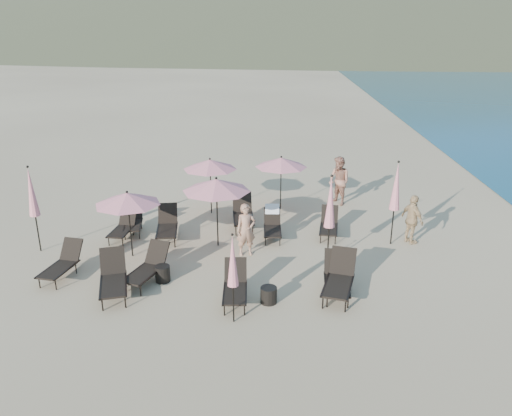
{
  "coord_description": "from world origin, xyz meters",
  "views": [
    {
      "loc": [
        0.83,
        -11.71,
        6.61
      ],
      "look_at": [
        0.07,
        3.5,
        1.1
      ],
      "focal_mm": 35.0,
      "sensor_mm": 36.0,
      "label": 1
    }
  ],
  "objects_px": {
    "umbrella_open_0": "(127,199)",
    "umbrella_open_1": "(216,185)",
    "lounger_2": "(148,267)",
    "side_table_1": "(269,295)",
    "lounger_9": "(243,213)",
    "lounger_11": "(329,224)",
    "umbrella_closed_1": "(396,187)",
    "lounger_10": "(272,224)",
    "umbrella_closed_3": "(330,203)",
    "umbrella_closed_2": "(32,193)",
    "side_table_0": "(163,274)",
    "lounger_3": "(235,285)",
    "lounger_4": "(337,277)",
    "lounger_6": "(123,226)",
    "lounger_0": "(62,263)",
    "umbrella_closed_0": "(233,261)",
    "lounger_5": "(340,278)",
    "beachgoer_a": "(246,230)",
    "umbrella_open_3": "(281,162)",
    "umbrella_open_2": "(210,164)",
    "lounger_1": "(113,277)",
    "beachgoer_b": "(339,181)",
    "beachgoer_c": "(412,220)",
    "lounger_8": "(167,225)",
    "lounger_7": "(133,221)"
  },
  "relations": [
    {
      "from": "umbrella_open_0",
      "to": "umbrella_open_1",
      "type": "bearing_deg",
      "value": 19.81
    },
    {
      "from": "lounger_5",
      "to": "beachgoer_a",
      "type": "xyz_separation_m",
      "value": [
        -2.6,
        2.31,
        0.34
      ]
    },
    {
      "from": "umbrella_closed_1",
      "to": "umbrella_open_1",
      "type": "bearing_deg",
      "value": -175.91
    },
    {
      "from": "lounger_8",
      "to": "lounger_10",
      "type": "height_order",
      "value": "lounger_8"
    },
    {
      "from": "lounger_9",
      "to": "lounger_10",
      "type": "xyz_separation_m",
      "value": [
        1.05,
        -0.87,
        -0.03
      ]
    },
    {
      "from": "umbrella_closed_0",
      "to": "side_table_1",
      "type": "xyz_separation_m",
      "value": [
        0.81,
        0.93,
        -1.38
      ]
    },
    {
      "from": "umbrella_closed_2",
      "to": "beachgoer_b",
      "type": "distance_m",
      "value": 11.01
    },
    {
      "from": "lounger_10",
      "to": "side_table_1",
      "type": "relative_size",
      "value": 3.62
    },
    {
      "from": "lounger_8",
      "to": "beachgoer_c",
      "type": "distance_m",
      "value": 7.99
    },
    {
      "from": "lounger_2",
      "to": "side_table_0",
      "type": "relative_size",
      "value": 3.84
    },
    {
      "from": "lounger_2",
      "to": "side_table_0",
      "type": "height_order",
      "value": "lounger_2"
    },
    {
      "from": "lounger_11",
      "to": "umbrella_open_1",
      "type": "distance_m",
      "value": 4.11
    },
    {
      "from": "lounger_1",
      "to": "beachgoer_c",
      "type": "distance_m",
      "value": 9.36
    },
    {
      "from": "beachgoer_b",
      "to": "lounger_7",
      "type": "bearing_deg",
      "value": -102.03
    },
    {
      "from": "umbrella_open_2",
      "to": "umbrella_closed_2",
      "type": "relative_size",
      "value": 0.77
    },
    {
      "from": "lounger_10",
      "to": "umbrella_open_2",
      "type": "xyz_separation_m",
      "value": [
        -2.34,
        2.13,
        1.44
      ]
    },
    {
      "from": "umbrella_open_1",
      "to": "lounger_9",
      "type": "bearing_deg",
      "value": 68.22
    },
    {
      "from": "lounger_4",
      "to": "beachgoer_b",
      "type": "relative_size",
      "value": 0.88
    },
    {
      "from": "lounger_0",
      "to": "lounger_3",
      "type": "height_order",
      "value": "lounger_0"
    },
    {
      "from": "lounger_8",
      "to": "beachgoer_c",
      "type": "relative_size",
      "value": 1.1
    },
    {
      "from": "lounger_11",
      "to": "side_table_0",
      "type": "xyz_separation_m",
      "value": [
        -4.86,
        -3.49,
        -0.18
      ]
    },
    {
      "from": "lounger_6",
      "to": "umbrella_closed_0",
      "type": "bearing_deg",
      "value": -45.17
    },
    {
      "from": "lounger_0",
      "to": "umbrella_closed_2",
      "type": "bearing_deg",
      "value": 141.08
    },
    {
      "from": "lounger_11",
      "to": "side_table_1",
      "type": "height_order",
      "value": "lounger_11"
    },
    {
      "from": "umbrella_open_1",
      "to": "beachgoer_a",
      "type": "height_order",
      "value": "umbrella_open_1"
    },
    {
      "from": "umbrella_open_0",
      "to": "umbrella_open_1",
      "type": "height_order",
      "value": "umbrella_open_1"
    },
    {
      "from": "lounger_7",
      "to": "side_table_1",
      "type": "relative_size",
      "value": 3.63
    },
    {
      "from": "lounger_5",
      "to": "beachgoer_a",
      "type": "distance_m",
      "value": 3.5
    },
    {
      "from": "umbrella_open_3",
      "to": "umbrella_closed_1",
      "type": "xyz_separation_m",
      "value": [
        3.59,
        -3.1,
        0.07
      ]
    },
    {
      "from": "lounger_0",
      "to": "umbrella_closed_2",
      "type": "relative_size",
      "value": 0.6
    },
    {
      "from": "umbrella_closed_3",
      "to": "lounger_1",
      "type": "bearing_deg",
      "value": -160.34
    },
    {
      "from": "umbrella_open_0",
      "to": "umbrella_closed_1",
      "type": "distance_m",
      "value": 8.23
    },
    {
      "from": "lounger_11",
      "to": "lounger_4",
      "type": "bearing_deg",
      "value": -85.27
    },
    {
      "from": "lounger_10",
      "to": "umbrella_closed_0",
      "type": "height_order",
      "value": "umbrella_closed_0"
    },
    {
      "from": "lounger_1",
      "to": "lounger_10",
      "type": "relative_size",
      "value": 1.21
    },
    {
      "from": "lounger_3",
      "to": "lounger_4",
      "type": "xyz_separation_m",
      "value": [
        2.63,
        0.53,
        0.03
      ]
    },
    {
      "from": "lounger_3",
      "to": "lounger_10",
      "type": "distance_m",
      "value": 4.33
    },
    {
      "from": "umbrella_closed_2",
      "to": "side_table_0",
      "type": "bearing_deg",
      "value": -22.64
    },
    {
      "from": "lounger_10",
      "to": "umbrella_open_1",
      "type": "xyz_separation_m",
      "value": [
        -1.73,
        -0.85,
        1.58
      ]
    },
    {
      "from": "umbrella_open_1",
      "to": "umbrella_open_2",
      "type": "relative_size",
      "value": 1.07
    },
    {
      "from": "lounger_0",
      "to": "lounger_10",
      "type": "height_order",
      "value": "lounger_10"
    },
    {
      "from": "lounger_2",
      "to": "side_table_1",
      "type": "height_order",
      "value": "lounger_2"
    },
    {
      "from": "umbrella_closed_0",
      "to": "umbrella_closed_1",
      "type": "xyz_separation_m",
      "value": [
        4.68,
        4.8,
        0.35
      ]
    },
    {
      "from": "lounger_0",
      "to": "lounger_9",
      "type": "xyz_separation_m",
      "value": [
        4.77,
        4.06,
        0.06
      ]
    },
    {
      "from": "umbrella_open_3",
      "to": "umbrella_open_2",
      "type": "bearing_deg",
      "value": -168.76
    },
    {
      "from": "umbrella_closed_3",
      "to": "umbrella_closed_2",
      "type": "bearing_deg",
      "value": 177.06
    },
    {
      "from": "lounger_6",
      "to": "umbrella_closed_2",
      "type": "relative_size",
      "value": 0.55
    },
    {
      "from": "umbrella_closed_1",
      "to": "umbrella_closed_2",
      "type": "bearing_deg",
      "value": -174.42
    },
    {
      "from": "lounger_11",
      "to": "umbrella_closed_3",
      "type": "height_order",
      "value": "umbrella_closed_3"
    },
    {
      "from": "lounger_9",
      "to": "lounger_11",
      "type": "xyz_separation_m",
      "value": [
        2.95,
        -0.71,
        -0.08
      ]
    }
  ]
}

